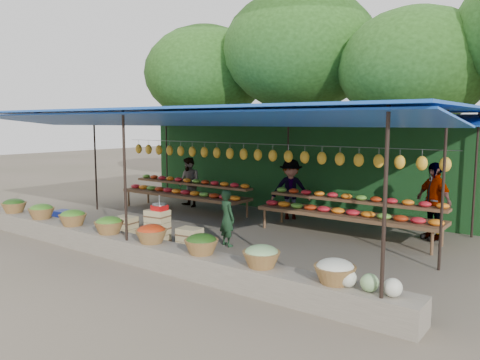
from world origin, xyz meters
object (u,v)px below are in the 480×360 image
Objects in this scene: weighing_scale at (160,207)px; crate_counter at (157,232)px; vendor_seated at (227,218)px; blue_crate_back at (65,217)px; blue_crate_front at (41,213)px.

crate_counter is at bearing -180.00° from weighing_scale.
weighing_scale is at bearing 59.26° from vendor_seated.
crate_counter is at bearing 56.74° from vendor_seated.
crate_counter is 3.63m from blue_crate_back.
vendor_seated is (1.16, 0.90, 0.28)m from crate_counter.
vendor_seated is at bearing 37.73° from crate_counter.
crate_counter reaches higher than blue_crate_back.
blue_crate_front is (-4.65, 0.15, -0.17)m from crate_counter.
vendor_seated reaches higher than blue_crate_back.
vendor_seated reaches higher than weighing_scale.
crate_counter is 4.66m from blue_crate_front.
crate_counter is at bearing -12.25° from blue_crate_back.
weighing_scale is 3.79m from blue_crate_back.
vendor_seated is at bearing 40.25° from weighing_scale.
crate_counter is 2.01× the size of vendor_seated.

